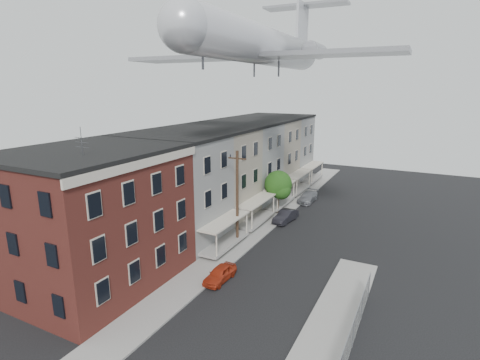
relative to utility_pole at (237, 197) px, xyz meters
The scene contains 16 objects.
sidewalk_left 7.57m from the utility_pole, 89.05° to the left, with size 3.00×62.00×0.12m, color gray.
sidewalk_right 16.99m from the utility_pole, 47.23° to the right, with size 3.00×26.00×0.12m, color gray.
curb_left 7.72m from the utility_pole, 75.52° to the left, with size 0.15×62.00×0.14m, color gray.
curb_right 16.07m from the utility_pole, 51.19° to the right, with size 0.15×26.00×0.14m, color gray.
corner_building 12.73m from the utility_pole, 120.17° to the right, with size 10.31×12.30×12.15m.
row_house_a 6.55m from the utility_pole, 166.73° to the right, with size 11.98×7.00×10.30m.
row_house_b 8.42m from the utility_pole, 139.15° to the left, with size 11.98×7.00×10.30m.
row_house_c 14.03m from the utility_pole, 116.97° to the left, with size 11.98×7.00×10.30m.
row_house_d 20.52m from the utility_pole, 108.07° to the left, with size 11.98×7.00×10.30m.
row_house_e 27.26m from the utility_pole, 103.50° to the left, with size 11.98×7.00×10.30m.
utility_pole is the anchor object (origin of this frame).
street_tree 10.00m from the utility_pole, 88.11° to the left, with size 3.22×3.20×5.20m.
car_near 8.20m from the utility_pole, 73.64° to the right, with size 1.37×3.42×1.16m, color #B13016.
car_mid 9.01m from the utility_pole, 75.64° to the left, with size 1.38×3.96×1.30m, color black.
car_far 16.78m from the utility_pole, 82.95° to the left, with size 1.80×4.42×1.28m, color slate.
airplane 14.48m from the utility_pole, 83.82° to the left, with size 25.57×29.19×8.50m.
Camera 1 is at (9.63, -11.48, 14.57)m, focal length 28.00 mm.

